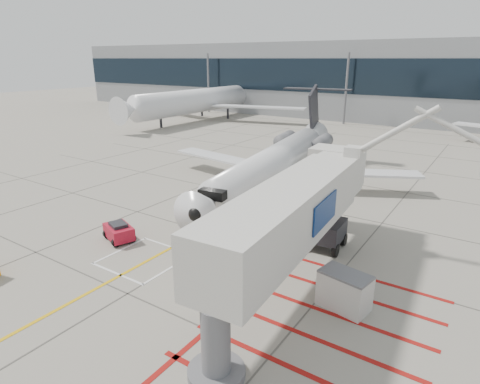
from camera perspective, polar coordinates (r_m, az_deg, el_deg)
The scene contains 9 objects.
ground_plane at distance 23.44m, azimuth -8.27°, elevation -9.71°, with size 260.00×260.00×0.00m, color gray.
regional_jet at distance 32.27m, azimuth 3.59°, elevation 5.99°, with size 24.45×30.82×8.08m, color silver, non-canonical shape.
jet_bridge at distance 18.84m, azimuth 6.90°, elevation -4.52°, with size 8.71×18.38×7.35m, color beige, non-canonical shape.
pushback_tug at distance 26.58m, azimuth -16.86°, elevation -5.34°, with size 2.13×1.33×1.24m, color #AF1127, non-canonical shape.
baggage_cart at distance 25.49m, azimuth 4.80°, elevation -5.73°, with size 1.82×1.15×1.15m, color slate, non-canonical shape.
ground_power_unit at distance 19.49m, azimuth 14.61°, elevation -13.42°, with size 2.25×1.31×1.78m, color beige, non-canonical shape.
cone_nose at distance 29.97m, azimuth -2.47°, elevation -2.49°, with size 0.40×0.40×0.56m, color #FF620D.
cone_side at distance 27.05m, azimuth 3.76°, elevation -4.96°, with size 0.37×0.37×0.51m, color orange.
bg_aircraft_b at distance 77.95m, azimuth -4.69°, elevation 15.00°, with size 38.11×42.34×12.70m, color silver, non-canonical shape.
Camera 1 is at (14.09, -15.16, 10.99)m, focal length 30.00 mm.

